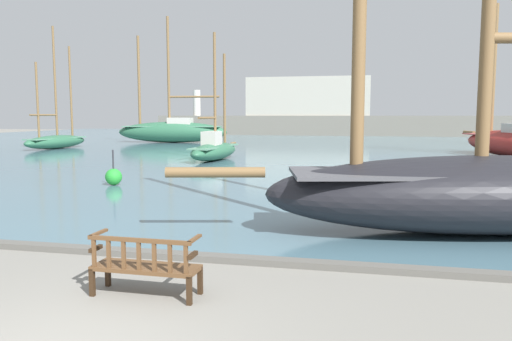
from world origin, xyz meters
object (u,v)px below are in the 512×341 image
(sailboat_nearest_port, at_px, (214,149))
(sailboat_centre_channel, at_px, (489,183))
(sailboat_far_port, at_px, (172,130))
(sailboat_far_starboard, at_px, (56,139))
(park_bench, at_px, (145,265))
(channel_buoy, at_px, (114,177))

(sailboat_nearest_port, distance_m, sailboat_centre_channel, 19.58)
(sailboat_nearest_port, xyz_separation_m, sailboat_centre_channel, (11.28, -15.99, 0.45))
(sailboat_far_port, relative_size, sailboat_centre_channel, 0.80)
(sailboat_far_port, bearing_deg, sailboat_far_starboard, -119.31)
(sailboat_far_starboard, bearing_deg, sailboat_nearest_port, -24.88)
(sailboat_nearest_port, relative_size, sailboat_far_starboard, 0.78)
(sailboat_nearest_port, bearing_deg, sailboat_far_port, 119.00)
(sailboat_far_port, distance_m, sailboat_nearest_port, 19.51)
(park_bench, height_order, sailboat_centre_channel, sailboat_centre_channel)
(channel_buoy, bearing_deg, sailboat_far_starboard, 129.11)
(park_bench, distance_m, sailboat_centre_channel, 7.78)
(park_bench, xyz_separation_m, sailboat_far_port, (-14.91, 38.16, 0.77))
(park_bench, bearing_deg, sailboat_far_port, 111.34)
(sailboat_nearest_port, bearing_deg, sailboat_far_starboard, 155.12)
(sailboat_far_port, xyz_separation_m, channel_buoy, (8.90, -27.95, -0.84))
(sailboat_centre_channel, distance_m, sailboat_far_starboard, 35.00)
(sailboat_nearest_port, relative_size, sailboat_centre_channel, 0.50)
(sailboat_far_port, distance_m, sailboat_far_starboard, 11.54)
(sailboat_far_starboard, bearing_deg, channel_buoy, -50.89)
(park_bench, bearing_deg, sailboat_centre_channel, 41.21)
(sailboat_far_port, relative_size, sailboat_far_starboard, 1.25)
(sailboat_far_port, xyz_separation_m, sailboat_nearest_port, (9.46, -17.06, -0.49))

